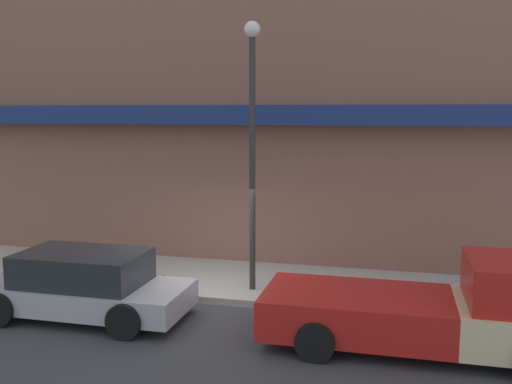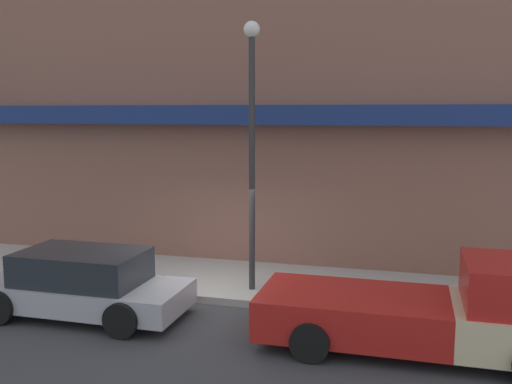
# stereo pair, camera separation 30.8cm
# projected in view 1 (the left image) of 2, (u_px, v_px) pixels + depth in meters

# --- Properties ---
(ground_plane) EXTENTS (80.00, 80.00, 0.00)m
(ground_plane) POSITION_uv_depth(u_px,v_px,m) (199.00, 304.00, 12.63)
(ground_plane) COLOR #38383A
(sidewalk) EXTENTS (36.00, 3.17, 0.17)m
(sidewalk) POSITION_uv_depth(u_px,v_px,m) (220.00, 280.00, 14.14)
(sidewalk) COLOR #ADA89E
(sidewalk) RESTS_ON ground
(building) EXTENTS (19.80, 3.80, 11.88)m
(building) POSITION_uv_depth(u_px,v_px,m) (250.00, 75.00, 16.36)
(building) COLOR brown
(building) RESTS_ON ground
(pickup_truck) EXTENTS (5.66, 2.19, 1.73)m
(pickup_truck) POSITION_uv_depth(u_px,v_px,m) (445.00, 310.00, 10.05)
(pickup_truck) COLOR beige
(pickup_truck) RESTS_ON ground
(parked_car) EXTENTS (4.38, 2.00, 1.38)m
(parked_car) POSITION_uv_depth(u_px,v_px,m) (83.00, 285.00, 11.76)
(parked_car) COLOR #ADADB2
(parked_car) RESTS_ON ground
(fire_hydrant) EXTENTS (0.21, 0.21, 0.73)m
(fire_hydrant) POSITION_uv_depth(u_px,v_px,m) (106.00, 265.00, 13.84)
(fire_hydrant) COLOR red
(fire_hydrant) RESTS_ON sidewalk
(street_lamp) EXTENTS (0.36, 0.36, 6.01)m
(street_lamp) POSITION_uv_depth(u_px,v_px,m) (252.00, 127.00, 12.64)
(street_lamp) COLOR #2D2D2D
(street_lamp) RESTS_ON sidewalk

